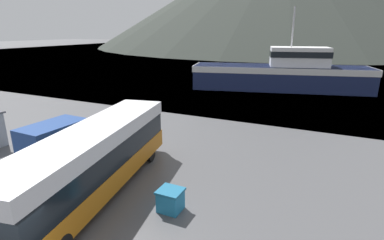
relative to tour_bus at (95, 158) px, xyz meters
The scene contains 6 objects.
water_surface 134.51m from the tour_bus, 89.02° to the left, with size 240.00×240.00×0.00m, color slate.
tour_bus is the anchor object (origin of this frame).
delivery_van 5.00m from the tour_bus, 155.55° to the left, with size 2.23×5.26×2.52m.
fishing_boat 31.46m from the tour_bus, 83.17° to the left, with size 23.34×10.59×10.50m.
storage_bin 4.16m from the tour_bus, ahead, with size 1.08×1.00×1.00m.
small_boat 36.09m from the tour_bus, 104.41° to the left, with size 5.31×7.25×1.08m.
Camera 1 is at (7.39, -4.17, 7.71)m, focal length 28.00 mm.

